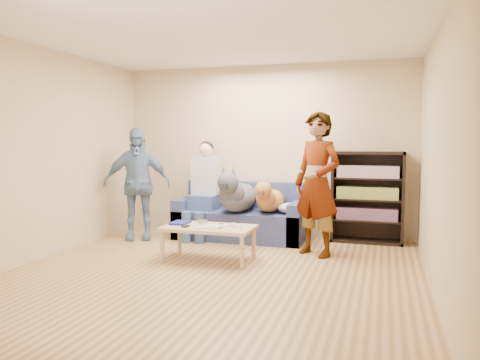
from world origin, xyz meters
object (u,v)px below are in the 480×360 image
(person_standing_right, at_px, (317,184))
(sofa, at_px, (242,219))
(person_seated, at_px, (204,186))
(bookshelf, at_px, (367,195))
(person_standing_left, at_px, (137,184))
(dog_tan, at_px, (269,199))
(coffee_table, at_px, (209,230))
(notebook_blue, at_px, (180,223))
(dog_gray, at_px, (237,195))
(camera_silver, at_px, (203,222))

(person_standing_right, height_order, sofa, person_standing_right)
(person_seated, xyz_separation_m, bookshelf, (2.36, 0.36, -0.09))
(person_standing_left, distance_m, dog_tan, 1.96)
(sofa, bearing_deg, coffee_table, -89.97)
(person_seated, distance_m, dog_tan, 1.03)
(person_standing_left, distance_m, sofa, 1.64)
(notebook_blue, relative_size, bookshelf, 0.20)
(dog_gray, distance_m, dog_tan, 0.47)
(person_standing_left, relative_size, camera_silver, 14.93)
(coffee_table, bearing_deg, dog_gray, 89.92)
(bookshelf, bearing_deg, coffee_table, -138.10)
(camera_silver, height_order, coffee_table, camera_silver)
(notebook_blue, bearing_deg, dog_tan, 54.36)
(sofa, bearing_deg, bookshelf, 7.40)
(person_seated, distance_m, bookshelf, 2.39)
(sofa, height_order, person_seated, person_seated)
(camera_silver, bearing_deg, person_seated, 111.24)
(coffee_table, bearing_deg, bookshelf, 41.90)
(person_standing_right, bearing_deg, bookshelf, 89.02)
(dog_tan, xyz_separation_m, bookshelf, (1.34, 0.37, 0.06))
(camera_silver, bearing_deg, sofa, 84.60)
(dog_tan, relative_size, coffee_table, 1.04)
(coffee_table, bearing_deg, person_seated, 114.09)
(person_standing_right, xyz_separation_m, dog_gray, (-1.22, 0.48, -0.24))
(dog_gray, bearing_deg, notebook_blue, -110.52)
(person_seated, xyz_separation_m, coffee_table, (0.56, -1.25, -0.40))
(person_seated, bearing_deg, camera_silver, -68.76)
(notebook_blue, xyz_separation_m, dog_tan, (0.86, 1.19, 0.18))
(camera_silver, relative_size, person_seated, 0.07)
(camera_silver, height_order, bookshelf, bookshelf)
(dog_gray, bearing_deg, bookshelf, 15.30)
(person_standing_left, xyz_separation_m, coffee_table, (1.44, -0.83, -0.45))
(person_standing_left, relative_size, sofa, 0.86)
(notebook_blue, relative_size, camera_silver, 2.36)
(dog_gray, bearing_deg, person_seated, 166.85)
(dog_gray, relative_size, bookshelf, 0.98)
(dog_gray, xyz_separation_m, dog_tan, (0.45, 0.12, -0.06))
(bookshelf, bearing_deg, person_seated, -171.32)
(dog_tan, distance_m, coffee_table, 1.35)
(person_standing_left, bearing_deg, person_standing_right, -28.41)
(person_standing_right, bearing_deg, coffee_table, -122.03)
(person_standing_right, xyz_separation_m, coffee_table, (-1.22, -0.65, -0.54))
(dog_gray, relative_size, dog_tan, 1.12)
(camera_silver, distance_m, sofa, 1.28)
(person_standing_right, distance_m, camera_silver, 1.51)
(person_standing_right, height_order, bookshelf, person_standing_right)
(coffee_table, bearing_deg, dog_tan, 69.86)
(person_seated, bearing_deg, dog_tan, -0.55)
(person_standing_left, xyz_separation_m, dog_tan, (1.90, 0.41, -0.21))
(person_standing_left, relative_size, coffee_table, 1.49)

